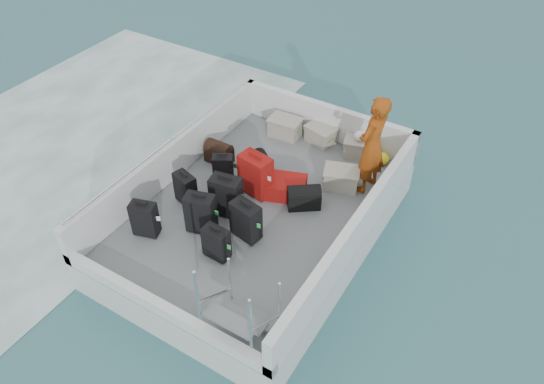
# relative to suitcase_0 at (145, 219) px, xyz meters

# --- Properties ---
(ground) EXTENTS (160.00, 160.00, 0.00)m
(ground) POSITION_rel_suitcase_0_xyz_m (1.17, 1.39, -0.93)
(ground) COLOR #163F50
(ground) RESTS_ON ground
(wake_foam) EXTENTS (10.00, 10.00, 0.00)m
(wake_foam) POSITION_rel_suitcase_0_xyz_m (-3.63, 1.39, -0.93)
(wake_foam) COLOR white
(wake_foam) RESTS_ON ground
(ferry_hull) EXTENTS (3.60, 5.00, 0.60)m
(ferry_hull) POSITION_rel_suitcase_0_xyz_m (1.17, 1.39, -0.63)
(ferry_hull) COLOR silver
(ferry_hull) RESTS_ON ground
(deck) EXTENTS (3.30, 4.70, 0.02)m
(deck) POSITION_rel_suitcase_0_xyz_m (1.17, 1.39, -0.32)
(deck) COLOR slate
(deck) RESTS_ON ferry_hull
(deck_fittings) EXTENTS (3.60, 5.00, 0.90)m
(deck_fittings) POSITION_rel_suitcase_0_xyz_m (1.52, 1.07, 0.07)
(deck_fittings) COLOR silver
(deck_fittings) RESTS_ON deck
(suitcase_0) EXTENTS (0.44, 0.33, 0.61)m
(suitcase_0) POSITION_rel_suitcase_0_xyz_m (0.00, 0.00, 0.00)
(suitcase_0) COLOR black
(suitcase_0) RESTS_ON deck
(suitcase_1) EXTENTS (0.43, 0.32, 0.58)m
(suitcase_1) POSITION_rel_suitcase_0_xyz_m (0.08, 0.90, -0.02)
(suitcase_1) COLOR black
(suitcase_1) RESTS_ON deck
(suitcase_2) EXTENTS (0.40, 0.36, 0.51)m
(suitcase_2) POSITION_rel_suitcase_0_xyz_m (0.26, 1.70, -0.05)
(suitcase_2) COLOR black
(suitcase_2) RESTS_ON deck
(suitcase_3) EXTENTS (0.51, 0.38, 0.69)m
(suitcase_3) POSITION_rel_suitcase_0_xyz_m (0.69, 0.52, 0.04)
(suitcase_3) COLOR black
(suitcase_3) RESTS_ON deck
(suitcase_4) EXTENTS (0.53, 0.37, 0.71)m
(suitcase_4) POSITION_rel_suitcase_0_xyz_m (0.80, 1.04, 0.05)
(suitcase_4) COLOR black
(suitcase_4) RESTS_ON deck
(suitcase_5) EXTENTS (0.59, 0.41, 0.74)m
(suitcase_5) POSITION_rel_suitcase_0_xyz_m (0.91, 1.73, 0.06)
(suitcase_5) COLOR maroon
(suitcase_5) RESTS_ON deck
(suitcase_6) EXTENTS (0.40, 0.25, 0.54)m
(suitcase_6) POSITION_rel_suitcase_0_xyz_m (1.22, 0.19, -0.03)
(suitcase_6) COLOR black
(suitcase_6) RESTS_ON deck
(suitcase_7) EXTENTS (0.50, 0.35, 0.65)m
(suitcase_7) POSITION_rel_suitcase_0_xyz_m (1.35, 0.77, 0.02)
(suitcase_7) COLOR black
(suitcase_7) RESTS_ON deck
(suitcase_8) EXTENTS (0.90, 0.74, 0.30)m
(suitcase_8) POSITION_rel_suitcase_0_xyz_m (1.33, 1.92, -0.15)
(suitcase_8) COLOR maroon
(suitcase_8) RESTS_ON deck
(duffel_0) EXTENTS (0.48, 0.30, 0.32)m
(duffel_0) POSITION_rel_suitcase_0_xyz_m (-0.12, 2.10, -0.15)
(duffel_0) COLOR black
(duffel_0) RESTS_ON deck
(duffel_1) EXTENTS (0.50, 0.48, 0.32)m
(duffel_1) POSITION_rel_suitcase_0_xyz_m (0.73, 2.21, -0.15)
(duffel_1) COLOR black
(duffel_1) RESTS_ON deck
(duffel_2) EXTENTS (0.61, 0.56, 0.32)m
(duffel_2) POSITION_rel_suitcase_0_xyz_m (1.78, 1.84, -0.15)
(duffel_2) COLOR black
(duffel_2) RESTS_ON deck
(crate_0) EXTENTS (0.60, 0.43, 0.34)m
(crate_0) POSITION_rel_suitcase_0_xyz_m (0.49, 3.44, -0.13)
(crate_0) COLOR #AAA494
(crate_0) RESTS_ON deck
(crate_1) EXTENTS (0.59, 0.47, 0.31)m
(crate_1) POSITION_rel_suitcase_0_xyz_m (1.18, 3.59, -0.15)
(crate_1) COLOR #AAA494
(crate_1) RESTS_ON deck
(crate_2) EXTENTS (0.61, 0.50, 0.32)m
(crate_2) POSITION_rel_suitcase_0_xyz_m (1.98, 3.59, -0.15)
(crate_2) COLOR #AAA494
(crate_2) RESTS_ON deck
(crate_3) EXTENTS (0.66, 0.56, 0.34)m
(crate_3) POSITION_rel_suitcase_0_xyz_m (2.09, 2.60, -0.14)
(crate_3) COLOR #AAA494
(crate_3) RESTS_ON deck
(yellow_bag) EXTENTS (0.28, 0.26, 0.22)m
(yellow_bag) POSITION_rel_suitcase_0_xyz_m (2.43, 3.59, -0.20)
(yellow_bag) COLOR yellow
(yellow_bag) RESTS_ON deck
(white_bag) EXTENTS (0.24, 0.24, 0.18)m
(white_bag) POSITION_rel_suitcase_0_xyz_m (1.98, 3.59, 0.11)
(white_bag) COLOR white
(white_bag) RESTS_ON crate_2
(passenger) EXTENTS (0.52, 0.71, 1.78)m
(passenger) POSITION_rel_suitcase_0_xyz_m (2.47, 2.83, 0.58)
(passenger) COLOR #C85412
(passenger) RESTS_ON deck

